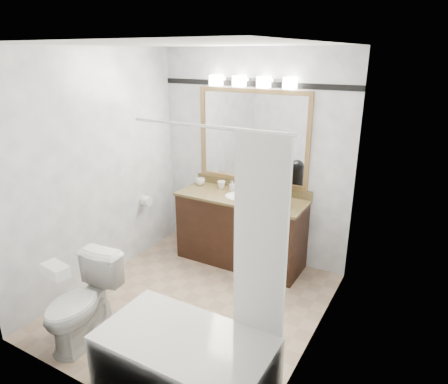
{
  "coord_description": "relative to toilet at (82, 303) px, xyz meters",
  "views": [
    {
      "loc": [
        1.97,
        -2.88,
        2.43
      ],
      "look_at": [
        0.15,
        0.35,
        1.13
      ],
      "focal_mm": 32.0,
      "sensor_mm": 36.0,
      "label": 1
    }
  ],
  "objects": [
    {
      "name": "soap_bottle_a",
      "position": [
        0.36,
        2.08,
        0.53
      ],
      "size": [
        0.07,
        0.07,
        0.12
      ],
      "primitive_type": "imported",
      "rotation": [
        0.0,
        0.0,
        -0.4
      ],
      "color": "white",
      "rests_on": "vanity"
    },
    {
      "name": "cup_right",
      "position": [
        0.21,
        2.08,
        0.52
      ],
      "size": [
        0.13,
        0.13,
        0.09
      ],
      "primitive_type": "imported",
      "rotation": [
        0.0,
        0.0,
        0.4
      ],
      "color": "white",
      "rests_on": "vanity"
    },
    {
      "name": "coffee_maker",
      "position": [
        1.03,
        1.92,
        0.67
      ],
      "size": [
        0.19,
        0.25,
        0.38
      ],
      "rotation": [
        0.0,
        0.0,
        -0.02
      ],
      "color": "black",
      "rests_on": "vanity"
    },
    {
      "name": "bathtub",
      "position": [
        1.11,
        0.02,
        -0.1
      ],
      "size": [
        1.3,
        0.75,
        1.96
      ],
      "color": "white",
      "rests_on": "ground"
    },
    {
      "name": "tp_roll",
      "position": [
        -0.58,
        1.58,
        0.32
      ],
      "size": [
        0.11,
        0.12,
        0.12
      ],
      "primitive_type": "cylinder",
      "rotation": [
        0.0,
        1.57,
        0.0
      ],
      "color": "white",
      "rests_on": "room"
    },
    {
      "name": "tissue_box",
      "position": [
        0.0,
        -0.2,
        0.42
      ],
      "size": [
        0.25,
        0.16,
        0.1
      ],
      "primitive_type": "cube",
      "rotation": [
        0.0,
        0.0,
        -0.13
      ],
      "color": "white",
      "rests_on": "toilet"
    },
    {
      "name": "cup_left",
      "position": [
        -0.09,
        2.06,
        0.52
      ],
      "size": [
        0.14,
        0.14,
        0.09
      ],
      "primitive_type": "imported",
      "rotation": [
        0.0,
        0.0,
        -0.27
      ],
      "color": "white",
      "rests_on": "vanity"
    },
    {
      "name": "soap_bar",
      "position": [
        0.55,
        2.05,
        0.49
      ],
      "size": [
        0.09,
        0.06,
        0.03
      ],
      "primitive_type": "cube",
      "rotation": [
        0.0,
        0.0,
        -0.07
      ],
      "color": "beige",
      "rests_on": "vanity"
    },
    {
      "name": "toilet",
      "position": [
        0.0,
        0.0,
        0.0
      ],
      "size": [
        0.49,
        0.78,
        0.75
      ],
      "primitive_type": "imported",
      "rotation": [
        0.0,
        0.0,
        0.1
      ],
      "color": "white",
      "rests_on": "ground"
    },
    {
      "name": "vanity",
      "position": [
        0.56,
        1.94,
        0.07
      ],
      "size": [
        1.53,
        0.58,
        0.97
      ],
      "color": "black",
      "rests_on": "ground"
    },
    {
      "name": "accent_stripe",
      "position": [
        0.56,
        2.21,
        1.72
      ],
      "size": [
        2.4,
        0.01,
        0.06
      ],
      "primitive_type": "cube",
      "color": "black",
      "rests_on": "room"
    },
    {
      "name": "room",
      "position": [
        0.56,
        0.92,
        0.87
      ],
      "size": [
        2.42,
        2.62,
        2.52
      ],
      "color": "tan",
      "rests_on": "ground"
    },
    {
      "name": "mirror",
      "position": [
        0.56,
        2.2,
        1.12
      ],
      "size": [
        1.4,
        0.04,
        1.1
      ],
      "color": "olive",
      "rests_on": "room"
    },
    {
      "name": "vanity_light_bar",
      "position": [
        0.56,
        2.15,
        1.76
      ],
      "size": [
        1.02,
        0.14,
        0.12
      ],
      "color": "silver",
      "rests_on": "room"
    }
  ]
}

